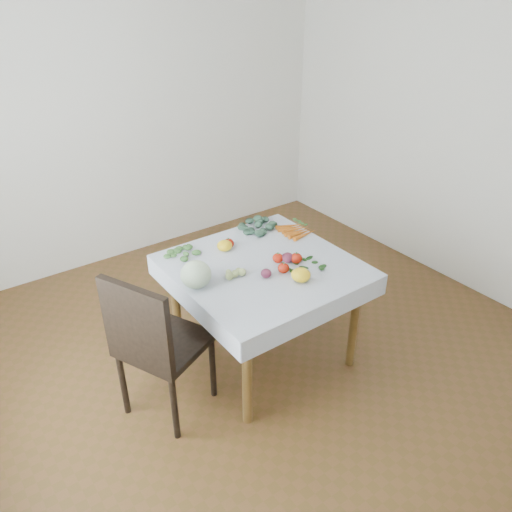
{
  "coord_description": "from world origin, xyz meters",
  "views": [
    {
      "loc": [
        -1.67,
        -2.24,
        2.42
      ],
      "look_at": [
        -0.04,
        0.03,
        0.82
      ],
      "focal_mm": 35.0,
      "sensor_mm": 36.0,
      "label": 1
    }
  ],
  "objects_px": {
    "cabbage": "(196,275)",
    "chair": "(153,340)",
    "heirloom_back": "(225,246)",
    "carrot_bunch": "(297,230)",
    "table": "(263,278)"
  },
  "relations": [
    {
      "from": "cabbage",
      "to": "heirloom_back",
      "type": "bearing_deg",
      "value": 36.08
    },
    {
      "from": "cabbage",
      "to": "heirloom_back",
      "type": "relative_size",
      "value": 1.79
    },
    {
      "from": "cabbage",
      "to": "carrot_bunch",
      "type": "bearing_deg",
      "value": 11.54
    },
    {
      "from": "table",
      "to": "cabbage",
      "type": "distance_m",
      "value": 0.52
    },
    {
      "from": "chair",
      "to": "carrot_bunch",
      "type": "distance_m",
      "value": 1.37
    },
    {
      "from": "chair",
      "to": "heirloom_back",
      "type": "height_order",
      "value": "chair"
    },
    {
      "from": "chair",
      "to": "cabbage",
      "type": "height_order",
      "value": "chair"
    },
    {
      "from": "cabbage",
      "to": "heirloom_back",
      "type": "distance_m",
      "value": 0.48
    },
    {
      "from": "cabbage",
      "to": "chair",
      "type": "bearing_deg",
      "value": -163.39
    },
    {
      "from": "cabbage",
      "to": "carrot_bunch",
      "type": "distance_m",
      "value": 0.98
    },
    {
      "from": "carrot_bunch",
      "to": "cabbage",
      "type": "bearing_deg",
      "value": -168.46
    },
    {
      "from": "table",
      "to": "carrot_bunch",
      "type": "relative_size",
      "value": 3.92
    },
    {
      "from": "table",
      "to": "chair",
      "type": "distance_m",
      "value": 0.85
    },
    {
      "from": "chair",
      "to": "cabbage",
      "type": "xyz_separation_m",
      "value": [
        0.36,
        0.11,
        0.26
      ]
    },
    {
      "from": "table",
      "to": "chair",
      "type": "xyz_separation_m",
      "value": [
        -0.84,
        -0.07,
        -0.07
      ]
    }
  ]
}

